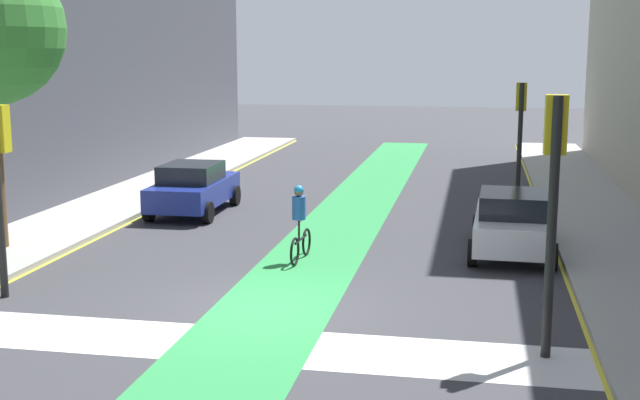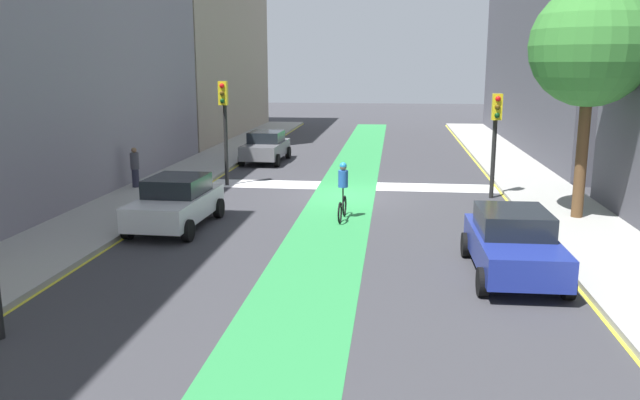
{
  "view_description": "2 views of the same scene",
  "coord_description": "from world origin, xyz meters",
  "px_view_note": "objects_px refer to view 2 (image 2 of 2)",
  "views": [
    {
      "loc": [
        3.94,
        -15.1,
        4.98
      ],
      "look_at": [
        0.03,
        5.48,
        1.2
      ],
      "focal_mm": 46.73,
      "sensor_mm": 36.0,
      "label": 1
    },
    {
      "loc": [
        -1.77,
        24.06,
        4.94
      ],
      "look_at": [
        0.28,
        6.55,
        1.2
      ],
      "focal_mm": 35.86,
      "sensor_mm": 36.0,
      "label": 2
    }
  ],
  "objects_px": {
    "car_blue_left_far": "(513,243)",
    "cyclist_in_lane": "(343,190)",
    "traffic_signal_near_right": "(224,113)",
    "traffic_signal_near_left": "(496,125)",
    "car_grey_right_near": "(266,147)",
    "car_white_right_far": "(176,202)",
    "street_tree_near": "(591,47)",
    "pedestrian_sidewalk_right_a": "(135,167)"
  },
  "relations": [
    {
      "from": "car_blue_left_far",
      "to": "car_grey_right_near",
      "type": "distance_m",
      "value": 19.58
    },
    {
      "from": "car_blue_left_far",
      "to": "car_grey_right_near",
      "type": "xyz_separation_m",
      "value": [
        9.44,
        -17.16,
        0.0
      ]
    },
    {
      "from": "traffic_signal_near_right",
      "to": "car_grey_right_near",
      "type": "height_order",
      "value": "traffic_signal_near_right"
    },
    {
      "from": "car_white_right_far",
      "to": "car_grey_right_near",
      "type": "xyz_separation_m",
      "value": [
        -0.05,
        -13.64,
        0.0
      ]
    },
    {
      "from": "car_blue_left_far",
      "to": "cyclist_in_lane",
      "type": "xyz_separation_m",
      "value": [
        4.48,
        -5.24,
        0.17
      ]
    },
    {
      "from": "car_grey_right_near",
      "to": "cyclist_in_lane",
      "type": "height_order",
      "value": "cyclist_in_lane"
    },
    {
      "from": "traffic_signal_near_left",
      "to": "street_tree_near",
      "type": "bearing_deg",
      "value": 123.2
    },
    {
      "from": "car_grey_right_near",
      "to": "street_tree_near",
      "type": "xyz_separation_m",
      "value": [
        -12.46,
        11.41,
        4.66
      ]
    },
    {
      "from": "pedestrian_sidewalk_right_a",
      "to": "car_blue_left_far",
      "type": "bearing_deg",
      "value": 145.49
    },
    {
      "from": "car_white_right_far",
      "to": "street_tree_near",
      "type": "bearing_deg",
      "value": -169.89
    },
    {
      "from": "car_blue_left_far",
      "to": "car_white_right_far",
      "type": "distance_m",
      "value": 10.12
    },
    {
      "from": "traffic_signal_near_right",
      "to": "traffic_signal_near_left",
      "type": "relative_size",
      "value": 1.1
    },
    {
      "from": "car_blue_left_far",
      "to": "car_grey_right_near",
      "type": "bearing_deg",
      "value": -61.18
    },
    {
      "from": "cyclist_in_lane",
      "to": "traffic_signal_near_left",
      "type": "bearing_deg",
      "value": -144.03
    },
    {
      "from": "traffic_signal_near_right",
      "to": "traffic_signal_near_left",
      "type": "xyz_separation_m",
      "value": [
        -10.62,
        1.42,
        -0.25
      ]
    },
    {
      "from": "street_tree_near",
      "to": "car_grey_right_near",
      "type": "bearing_deg",
      "value": -42.46
    },
    {
      "from": "traffic_signal_near_left",
      "to": "car_white_right_far",
      "type": "xyz_separation_m",
      "value": [
        10.32,
        5.58,
        -1.95
      ]
    },
    {
      "from": "car_blue_left_far",
      "to": "cyclist_in_lane",
      "type": "distance_m",
      "value": 6.9
    },
    {
      "from": "car_white_right_far",
      "to": "pedestrian_sidewalk_right_a",
      "type": "height_order",
      "value": "pedestrian_sidewalk_right_a"
    },
    {
      "from": "car_white_right_far",
      "to": "pedestrian_sidewalk_right_a",
      "type": "bearing_deg",
      "value": -56.76
    },
    {
      "from": "traffic_signal_near_left",
      "to": "car_white_right_far",
      "type": "distance_m",
      "value": 11.89
    },
    {
      "from": "traffic_signal_near_left",
      "to": "cyclist_in_lane",
      "type": "height_order",
      "value": "traffic_signal_near_left"
    },
    {
      "from": "traffic_signal_near_left",
      "to": "street_tree_near",
      "type": "height_order",
      "value": "street_tree_near"
    },
    {
      "from": "car_white_right_far",
      "to": "street_tree_near",
      "type": "relative_size",
      "value": 0.59
    },
    {
      "from": "car_white_right_far",
      "to": "cyclist_in_lane",
      "type": "distance_m",
      "value": 5.29
    },
    {
      "from": "traffic_signal_near_right",
      "to": "traffic_signal_near_left",
      "type": "distance_m",
      "value": 10.71
    },
    {
      "from": "traffic_signal_near_left",
      "to": "pedestrian_sidewalk_right_a",
      "type": "height_order",
      "value": "traffic_signal_near_left"
    },
    {
      "from": "traffic_signal_near_right",
      "to": "car_white_right_far",
      "type": "distance_m",
      "value": 7.34
    },
    {
      "from": "traffic_signal_near_left",
      "to": "car_grey_right_near",
      "type": "height_order",
      "value": "traffic_signal_near_left"
    },
    {
      "from": "cyclist_in_lane",
      "to": "car_white_right_far",
      "type": "bearing_deg",
      "value": 18.93
    },
    {
      "from": "cyclist_in_lane",
      "to": "pedestrian_sidewalk_right_a",
      "type": "xyz_separation_m",
      "value": [
        8.59,
        -3.75,
        -0.02
      ]
    },
    {
      "from": "street_tree_near",
      "to": "car_blue_left_far",
      "type": "bearing_deg",
      "value": 62.28
    },
    {
      "from": "car_grey_right_near",
      "to": "pedestrian_sidewalk_right_a",
      "type": "distance_m",
      "value": 8.94
    },
    {
      "from": "car_white_right_far",
      "to": "pedestrian_sidewalk_right_a",
      "type": "xyz_separation_m",
      "value": [
        3.59,
        -5.47,
        0.15
      ]
    },
    {
      "from": "cyclist_in_lane",
      "to": "pedestrian_sidewalk_right_a",
      "type": "distance_m",
      "value": 9.37
    },
    {
      "from": "traffic_signal_near_right",
      "to": "pedestrian_sidewalk_right_a",
      "type": "distance_m",
      "value": 4.17
    },
    {
      "from": "traffic_signal_near_left",
      "to": "car_white_right_far",
      "type": "bearing_deg",
      "value": 28.38
    },
    {
      "from": "traffic_signal_near_left",
      "to": "pedestrian_sidewalk_right_a",
      "type": "relative_size",
      "value": 2.46
    },
    {
      "from": "car_grey_right_near",
      "to": "pedestrian_sidewalk_right_a",
      "type": "relative_size",
      "value": 2.67
    },
    {
      "from": "traffic_signal_near_left",
      "to": "pedestrian_sidewalk_right_a",
      "type": "distance_m",
      "value": 14.02
    },
    {
      "from": "pedestrian_sidewalk_right_a",
      "to": "street_tree_near",
      "type": "relative_size",
      "value": 0.22
    },
    {
      "from": "car_blue_left_far",
      "to": "pedestrian_sidewalk_right_a",
      "type": "distance_m",
      "value": 15.87
    }
  ]
}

